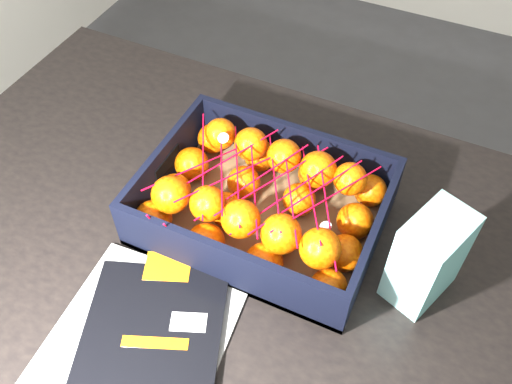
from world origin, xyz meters
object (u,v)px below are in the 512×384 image
at_px(magazine_stack, 142,343).
at_px(produce_crate, 263,209).
at_px(retail_carton, 428,258).
at_px(table, 220,253).

bearing_deg(magazine_stack, produce_crate, 77.34).
xyz_separation_m(produce_crate, retail_carton, (0.28, -0.02, 0.05)).
distance_m(table, magazine_stack, 0.28).
distance_m(table, retail_carton, 0.40).
distance_m(magazine_stack, produce_crate, 0.30).
relative_size(table, retail_carton, 7.16).
bearing_deg(retail_carton, table, -155.75).
relative_size(magazine_stack, retail_carton, 2.00).
distance_m(magazine_stack, retail_carton, 0.45).
xyz_separation_m(magazine_stack, produce_crate, (0.07, 0.30, 0.02)).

